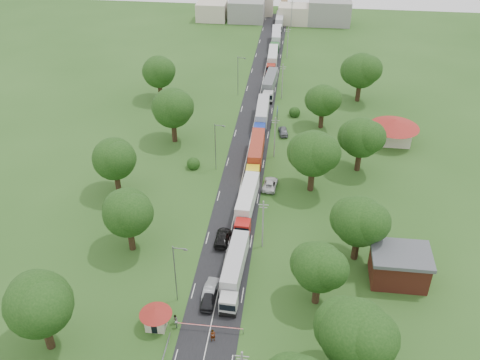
# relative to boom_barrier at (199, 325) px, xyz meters

# --- Properties ---
(ground) EXTENTS (260.00, 260.00, 0.00)m
(ground) POSITION_rel_boom_barrier_xyz_m (1.36, 25.00, -0.89)
(ground) COLOR #254A18
(ground) RESTS_ON ground
(road) EXTENTS (8.00, 200.00, 0.04)m
(road) POSITION_rel_boom_barrier_xyz_m (1.36, 45.00, -0.89)
(road) COLOR black
(road) RESTS_ON ground
(boom_barrier) EXTENTS (9.22, 0.35, 1.18)m
(boom_barrier) POSITION_rel_boom_barrier_xyz_m (0.00, 0.00, 0.00)
(boom_barrier) COLOR slate
(boom_barrier) RESTS_ON ground
(guard_booth) EXTENTS (4.40, 4.40, 3.45)m
(guard_booth) POSITION_rel_boom_barrier_xyz_m (-5.84, -0.00, 1.27)
(guard_booth) COLOR beige
(guard_booth) RESTS_ON ground
(info_sign) EXTENTS (0.12, 3.10, 4.10)m
(info_sign) POSITION_rel_boom_barrier_xyz_m (6.56, 60.00, 2.11)
(info_sign) COLOR slate
(info_sign) RESTS_ON ground
(pole_1) EXTENTS (1.60, 0.24, 9.00)m
(pole_1) POSITION_rel_boom_barrier_xyz_m (6.86, 18.00, 3.79)
(pole_1) COLOR gray
(pole_1) RESTS_ON ground
(pole_2) EXTENTS (1.60, 0.24, 9.00)m
(pole_2) POSITION_rel_boom_barrier_xyz_m (6.86, 46.00, 3.79)
(pole_2) COLOR gray
(pole_2) RESTS_ON ground
(pole_3) EXTENTS (1.60, 0.24, 9.00)m
(pole_3) POSITION_rel_boom_barrier_xyz_m (6.86, 74.00, 3.79)
(pole_3) COLOR gray
(pole_3) RESTS_ON ground
(pole_4) EXTENTS (1.60, 0.24, 9.00)m
(pole_4) POSITION_rel_boom_barrier_xyz_m (6.86, 102.00, 3.79)
(pole_4) COLOR gray
(pole_4) RESTS_ON ground
(pole_5) EXTENTS (1.60, 0.24, 9.00)m
(pole_5) POSITION_rel_boom_barrier_xyz_m (6.86, 130.00, 3.79)
(pole_5) COLOR gray
(pole_5) RESTS_ON ground
(lamp_0) EXTENTS (2.03, 0.22, 10.00)m
(lamp_0) POSITION_rel_boom_barrier_xyz_m (-3.99, 5.00, 4.66)
(lamp_0) COLOR slate
(lamp_0) RESTS_ON ground
(lamp_1) EXTENTS (2.03, 0.22, 10.00)m
(lamp_1) POSITION_rel_boom_barrier_xyz_m (-3.99, 40.00, 4.66)
(lamp_1) COLOR slate
(lamp_1) RESTS_ON ground
(lamp_2) EXTENTS (2.03, 0.22, 10.00)m
(lamp_2) POSITION_rel_boom_barrier_xyz_m (-3.99, 75.00, 4.66)
(lamp_2) COLOR slate
(lamp_2) RESTS_ON ground
(tree_1) EXTENTS (9.60, 9.60, 12.05)m
(tree_1) POSITION_rel_boom_barrier_xyz_m (19.34, -4.83, 6.96)
(tree_1) COLOR #382616
(tree_1) RESTS_ON ground
(tree_2) EXTENTS (8.00, 8.00, 10.10)m
(tree_2) POSITION_rel_boom_barrier_xyz_m (15.35, 7.14, 5.70)
(tree_2) COLOR #382616
(tree_2) RESTS_ON ground
(tree_3) EXTENTS (8.80, 8.80, 11.07)m
(tree_3) POSITION_rel_boom_barrier_xyz_m (21.35, 17.16, 6.33)
(tree_3) COLOR #382616
(tree_3) RESTS_ON ground
(tree_4) EXTENTS (9.60, 9.60, 12.05)m
(tree_4) POSITION_rel_boom_barrier_xyz_m (14.34, 35.17, 6.96)
(tree_4) COLOR #382616
(tree_4) RESTS_ON ground
(tree_5) EXTENTS (8.80, 8.80, 11.07)m
(tree_5) POSITION_rel_boom_barrier_xyz_m (23.35, 43.16, 6.33)
(tree_5) COLOR #382616
(tree_5) RESTS_ON ground
(tree_6) EXTENTS (8.00, 8.00, 10.10)m
(tree_6) POSITION_rel_boom_barrier_xyz_m (16.35, 60.14, 5.70)
(tree_6) COLOR #382616
(tree_6) RESTS_ON ground
(tree_7) EXTENTS (9.60, 9.60, 12.05)m
(tree_7) POSITION_rel_boom_barrier_xyz_m (25.34, 75.17, 6.96)
(tree_7) COLOR #382616
(tree_7) RESTS_ON ground
(tree_9) EXTENTS (9.60, 9.60, 12.05)m
(tree_9) POSITION_rel_boom_barrier_xyz_m (-18.66, -4.83, 6.96)
(tree_9) COLOR #382616
(tree_9) RESTS_ON ground
(tree_10) EXTENTS (8.80, 8.80, 11.07)m
(tree_10) POSITION_rel_boom_barrier_xyz_m (-13.65, 15.16, 6.33)
(tree_10) COLOR #382616
(tree_10) RESTS_ON ground
(tree_11) EXTENTS (8.80, 8.80, 11.07)m
(tree_11) POSITION_rel_boom_barrier_xyz_m (-20.65, 30.16, 6.33)
(tree_11) COLOR #382616
(tree_11) RESTS_ON ground
(tree_12) EXTENTS (9.60, 9.60, 12.05)m
(tree_12) POSITION_rel_boom_barrier_xyz_m (-14.66, 50.17, 6.96)
(tree_12) COLOR #382616
(tree_12) RESTS_ON ground
(tree_13) EXTENTS (8.80, 8.80, 11.07)m
(tree_13) POSITION_rel_boom_barrier_xyz_m (-22.65, 70.16, 6.33)
(tree_13) COLOR #382616
(tree_13) RESTS_ON ground
(house_brick) EXTENTS (8.60, 6.60, 5.20)m
(house_brick) POSITION_rel_boom_barrier_xyz_m (27.36, 13.00, 1.76)
(house_brick) COLOR maroon
(house_brick) RESTS_ON ground
(house_cream) EXTENTS (10.08, 10.08, 5.80)m
(house_cream) POSITION_rel_boom_barrier_xyz_m (31.36, 55.00, 2.75)
(house_cream) COLOR beige
(house_cream) RESTS_ON ground
(distant_town) EXTENTS (52.00, 8.00, 8.00)m
(distant_town) POSITION_rel_boom_barrier_xyz_m (2.04, 135.00, 2.60)
(distant_town) COLOR gray
(distant_town) RESTS_ON ground
(church) EXTENTS (5.00, 5.00, 12.30)m
(church) POSITION_rel_boom_barrier_xyz_m (-2.64, 143.00, 4.50)
(church) COLOR beige
(church) RESTS_ON ground
(truck_0) EXTENTS (2.97, 14.45, 3.99)m
(truck_0) POSITION_rel_boom_barrier_xyz_m (3.39, 9.96, 1.23)
(truck_0) COLOR #B8B8B8
(truck_0) RESTS_ON ground
(truck_1) EXTENTS (3.10, 14.79, 4.09)m
(truck_1) POSITION_rel_boom_barrier_xyz_m (3.40, 26.71, 1.28)
(truck_1) COLOR #AD1713
(truck_1) RESTS_ON ground
(truck_2) EXTENTS (2.76, 14.98, 4.15)m
(truck_2) POSITION_rel_boom_barrier_xyz_m (3.40, 43.32, 1.31)
(truck_2) COLOR yellow
(truck_2) RESTS_ON ground
(truck_3) EXTENTS (2.76, 14.64, 4.06)m
(truck_3) POSITION_rel_boom_barrier_xyz_m (3.14, 60.49, 1.26)
(truck_3) COLOR #193196
(truck_3) RESTS_ON ground
(truck_4) EXTENTS (3.23, 14.50, 4.00)m
(truck_4) POSITION_rel_boom_barrier_xyz_m (3.62, 77.60, 1.23)
(truck_4) COLOR #B0B0B0
(truck_4) RESTS_ON ground
(truck_5) EXTENTS (2.77, 14.37, 3.98)m
(truck_5) POSITION_rel_boom_barrier_xyz_m (3.08, 95.28, 1.22)
(truck_5) COLOR maroon
(truck_5) RESTS_ON ground
(truck_6) EXTENTS (3.16, 15.18, 4.20)m
(truck_6) POSITION_rel_boom_barrier_xyz_m (2.98, 112.17, 1.34)
(truck_6) COLOR #27682D
(truck_6) RESTS_ON ground
(truck_7) EXTENTS (2.47, 13.69, 3.79)m
(truck_7) POSITION_rel_boom_barrier_xyz_m (3.00, 129.91, 1.12)
(truck_7) COLOR silver
(truck_7) RESTS_ON ground
(truck_8) EXTENTS (2.74, 14.11, 3.90)m
(truck_8) POSITION_rel_boom_barrier_xyz_m (3.65, 144.93, 1.18)
(truck_8) COLOR olive
(truck_8) RESTS_ON ground
(car_lane_front) EXTENTS (1.99, 4.86, 1.65)m
(car_lane_front) POSITION_rel_boom_barrier_xyz_m (0.36, 5.00, -0.07)
(car_lane_front) COLOR black
(car_lane_front) RESTS_ON ground
(car_lane_mid) EXTENTS (2.01, 4.89, 1.57)m
(car_lane_mid) POSITION_rel_boom_barrier_xyz_m (0.36, 7.00, -0.10)
(car_lane_mid) COLOR gray
(car_lane_mid) RESTS_ON ground
(car_lane_rear) EXTENTS (2.35, 5.57, 1.61)m
(car_lane_rear) POSITION_rel_boom_barrier_xyz_m (0.36, 18.49, -0.09)
(car_lane_rear) COLOR black
(car_lane_rear) RESTS_ON ground
(car_verge_near) EXTENTS (2.92, 5.55, 1.49)m
(car_verge_near) POSITION_rel_boom_barrier_xyz_m (6.86, 34.88, -0.15)
(car_verge_near) COLOR silver
(car_verge_near) RESTS_ON ground
(car_verge_far) EXTENTS (2.60, 4.82, 1.56)m
(car_verge_far) POSITION_rel_boom_barrier_xyz_m (8.21, 55.80, -0.11)
(car_verge_far) COLOR slate
(car_verge_far) RESTS_ON ground
(pedestrian_near) EXTENTS (0.82, 0.69, 1.93)m
(pedestrian_near) POSITION_rel_boom_barrier_xyz_m (2.06, -1.52, 0.07)
(pedestrian_near) COLOR gray
(pedestrian_near) RESTS_ON ground
(pedestrian_booth) EXTENTS (0.94, 0.98, 1.59)m
(pedestrian_booth) POSITION_rel_boom_barrier_xyz_m (-3.44, 0.67, -0.10)
(pedestrian_booth) COLOR gray
(pedestrian_booth) RESTS_ON ground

